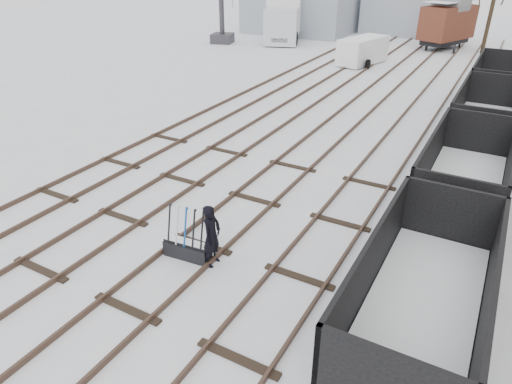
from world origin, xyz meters
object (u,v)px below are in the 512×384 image
(ground_frame, at_px, (187,248))
(worker, at_px, (212,236))
(crane, at_px, (223,14))
(box_van_wagon, at_px, (448,21))
(lorry, at_px, (284,16))
(freight_wagon_a, at_px, (420,308))
(panel_van, at_px, (363,50))

(ground_frame, relative_size, worker, 0.86)
(ground_frame, xyz_separation_m, crane, (-16.62, 27.67, 2.08))
(ground_frame, height_order, box_van_wagon, box_van_wagon)
(worker, distance_m, crane, 32.62)
(box_van_wagon, xyz_separation_m, lorry, (-13.68, -2.43, -0.15))
(ground_frame, distance_m, worker, 0.96)
(lorry, bearing_deg, freight_wagon_a, -80.34)
(worker, height_order, lorry, lorry)
(panel_van, bearing_deg, ground_frame, -68.93)
(panel_van, bearing_deg, freight_wagon_a, -56.16)
(box_van_wagon, bearing_deg, lorry, -147.84)
(worker, relative_size, box_van_wagon, 0.32)
(box_van_wagon, distance_m, lorry, 13.89)
(lorry, xyz_separation_m, crane, (-3.98, -4.02, 0.33))
(lorry, distance_m, crane, 5.67)
(ground_frame, xyz_separation_m, panel_van, (-3.16, 25.20, 0.68))
(lorry, height_order, crane, crane)
(crane, bearing_deg, worker, -75.02)
(lorry, relative_size, panel_van, 2.01)
(freight_wagon_a, xyz_separation_m, crane, (-22.63, 27.77, 1.45))
(lorry, distance_m, panel_van, 11.53)
(freight_wagon_a, bearing_deg, box_van_wagon, 98.25)
(worker, xyz_separation_m, panel_van, (-3.91, 25.10, 0.10))
(box_van_wagon, bearing_deg, crane, -137.86)
(worker, bearing_deg, freight_wagon_a, -95.50)
(freight_wagon_a, xyz_separation_m, lorry, (-18.64, 31.79, 1.11))
(box_van_wagon, bearing_deg, freight_wagon_a, -59.67)
(panel_van, bearing_deg, box_van_wagon, 78.66)
(box_van_wagon, xyz_separation_m, panel_van, (-4.21, -8.92, -1.21))
(worker, height_order, freight_wagon_a, freight_wagon_a)
(freight_wagon_a, bearing_deg, lorry, 120.39)
(worker, height_order, box_van_wagon, box_van_wagon)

